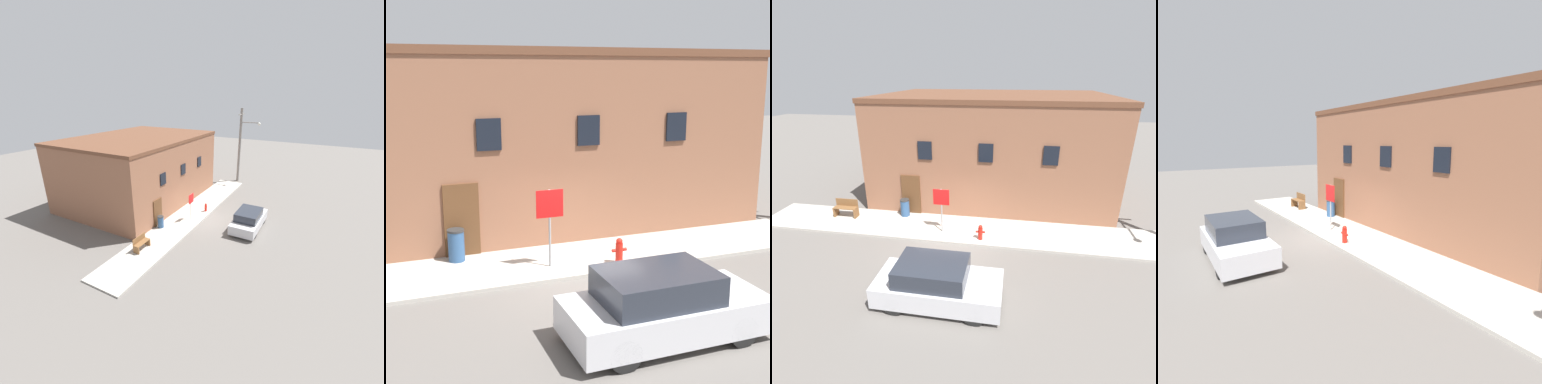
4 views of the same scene
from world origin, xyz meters
TOP-DOWN VIEW (x-y plane):
  - ground_plane at (0.00, 0.00)m, footprint 80.00×80.00m
  - sidewalk at (0.00, 1.33)m, footprint 19.72×2.66m
  - brick_building at (1.19, 7.34)m, footprint 13.01×9.49m
  - fire_hydrant at (1.25, 0.47)m, footprint 0.42×0.20m
  - stop_sign at (-0.62, 0.89)m, footprint 0.75×0.06m
  - bench at (-5.93, 1.66)m, footprint 1.22×0.44m
  - trash_bin at (-2.92, 2.23)m, footprint 0.47×0.47m
  - parked_car at (0.30, -3.55)m, footprint 4.11×1.82m

SIDE VIEW (x-z plane):
  - ground_plane at x=0.00m, z-range 0.00..0.00m
  - sidewalk at x=0.00m, z-range 0.00..0.10m
  - fire_hydrant at x=1.25m, z-range 0.10..0.81m
  - bench at x=-5.93m, z-range 0.08..0.99m
  - trash_bin at x=-2.92m, z-range 0.11..1.02m
  - parked_car at x=0.30m, z-range -0.04..1.44m
  - stop_sign at x=-0.62m, z-range 0.54..2.67m
  - brick_building at x=1.19m, z-range 0.00..5.96m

